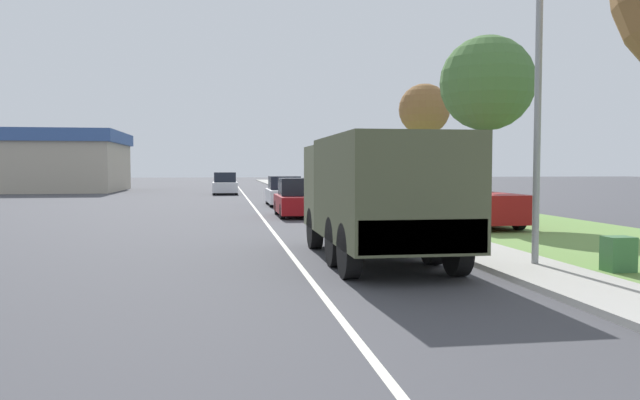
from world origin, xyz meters
TOP-DOWN VIEW (x-y plane):
  - ground_plane at (0.00, 40.00)m, footprint 180.00×180.00m
  - lane_centre_stripe at (0.00, 40.00)m, footprint 0.12×120.00m
  - sidewalk_right at (4.50, 40.00)m, footprint 1.80×120.00m
  - grass_strip_right at (8.90, 40.00)m, footprint 7.00×120.00m
  - military_truck at (1.80, 13.17)m, footprint 2.43×6.66m
  - car_nearest_ahead at (1.60, 25.98)m, footprint 1.87×3.90m
  - car_second_ahead at (1.72, 33.76)m, footprint 1.83×4.48m
  - car_third_ahead at (-1.45, 48.85)m, footprint 1.89×4.57m
  - pickup_truck at (7.23, 21.23)m, footprint 2.02×5.56m
  - lamp_post at (4.56, 11.59)m, footprint 1.69×0.24m
  - tree_mid_right at (8.22, 21.94)m, footprint 3.54×3.54m
  - tree_far_right at (9.36, 32.77)m, footprint 2.81×2.81m
  - utility_box at (6.20, 10.97)m, footprint 0.55×0.45m
  - building_distant at (-17.64, 57.42)m, footprint 14.52×12.90m

SIDE VIEW (x-z plane):
  - ground_plane at x=0.00m, z-range 0.00..0.00m
  - lane_centre_stripe at x=0.00m, z-range 0.00..0.00m
  - grass_strip_right at x=8.90m, z-range 0.00..0.02m
  - sidewalk_right at x=4.50m, z-range 0.00..0.12m
  - utility_box at x=6.20m, z-range 0.02..0.72m
  - car_second_ahead at x=1.72m, z-range -0.08..1.53m
  - car_nearest_ahead at x=1.60m, z-range -0.09..1.55m
  - car_third_ahead at x=-1.45m, z-range -0.09..1.61m
  - pickup_truck at x=7.23m, z-range -0.05..1.82m
  - military_truck at x=1.80m, z-range 0.20..2.95m
  - building_distant at x=-17.64m, z-range 0.03..5.25m
  - lamp_post at x=4.56m, z-range 0.81..8.75m
  - tree_far_right at x=9.36m, z-range 1.88..8.54m
  - tree_mid_right at x=8.22m, z-range 1.71..8.71m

